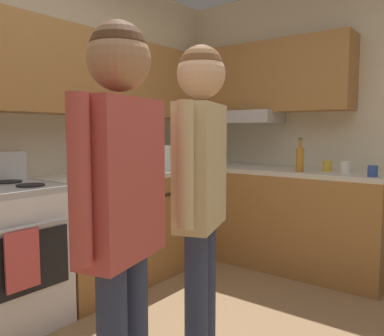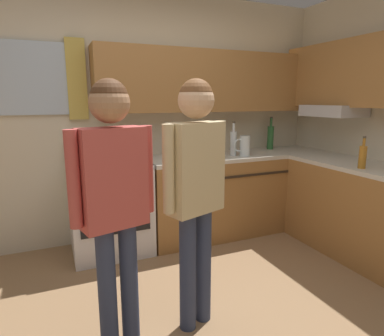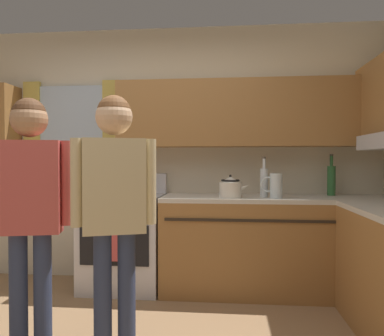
{
  "view_description": "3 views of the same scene",
  "coord_description": "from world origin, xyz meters",
  "px_view_note": "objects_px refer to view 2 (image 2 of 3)",
  "views": [
    {
      "loc": [
        -1.32,
        -0.85,
        1.24
      ],
      "look_at": [
        0.48,
        0.53,
        1.02
      ],
      "focal_mm": 36.2,
      "sensor_mm": 36.0,
      "label": 1
    },
    {
      "loc": [
        -0.71,
        -1.65,
        1.5
      ],
      "look_at": [
        0.33,
        0.77,
        0.95
      ],
      "focal_mm": 31.06,
      "sensor_mm": 36.0,
      "label": 2
    },
    {
      "loc": [
        0.79,
        -1.99,
        1.23
      ],
      "look_at": [
        0.51,
        0.82,
        1.18
      ],
      "focal_mm": 35.05,
      "sensor_mm": 36.0,
      "label": 3
    }
  ],
  "objects_px": {
    "bottle_oil_amber": "(363,156)",
    "bottle_tall_clear": "(233,143)",
    "adult_in_plaid": "(196,178)",
    "bottle_wine_green": "(270,137)",
    "stovetop_kettle": "(212,149)",
    "water_pitcher": "(244,146)",
    "stove_oven": "(110,206)",
    "adult_left": "(114,189)"
  },
  "relations": [
    {
      "from": "water_pitcher",
      "to": "adult_left",
      "type": "height_order",
      "value": "adult_left"
    },
    {
      "from": "bottle_oil_amber",
      "to": "water_pitcher",
      "type": "relative_size",
      "value": 1.3
    },
    {
      "from": "stovetop_kettle",
      "to": "water_pitcher",
      "type": "height_order",
      "value": "water_pitcher"
    },
    {
      "from": "bottle_tall_clear",
      "to": "bottle_oil_amber",
      "type": "distance_m",
      "value": 1.26
    },
    {
      "from": "bottle_oil_amber",
      "to": "adult_in_plaid",
      "type": "relative_size",
      "value": 0.18
    },
    {
      "from": "bottle_oil_amber",
      "to": "adult_in_plaid",
      "type": "distance_m",
      "value": 1.71
    },
    {
      "from": "bottle_oil_amber",
      "to": "adult_in_plaid",
      "type": "height_order",
      "value": "adult_in_plaid"
    },
    {
      "from": "stovetop_kettle",
      "to": "adult_in_plaid",
      "type": "bearing_deg",
      "value": -120.66
    },
    {
      "from": "stovetop_kettle",
      "to": "adult_in_plaid",
      "type": "xyz_separation_m",
      "value": [
        -0.7,
        -1.18,
        0.03
      ]
    },
    {
      "from": "stove_oven",
      "to": "bottle_tall_clear",
      "type": "xyz_separation_m",
      "value": [
        1.33,
        -0.09,
        0.57
      ]
    },
    {
      "from": "adult_left",
      "to": "bottle_tall_clear",
      "type": "bearing_deg",
      "value": 40.46
    },
    {
      "from": "bottle_wine_green",
      "to": "bottle_tall_clear",
      "type": "bearing_deg",
      "value": -160.53
    },
    {
      "from": "bottle_tall_clear",
      "to": "bottle_oil_amber",
      "type": "height_order",
      "value": "bottle_tall_clear"
    },
    {
      "from": "stovetop_kettle",
      "to": "adult_in_plaid",
      "type": "distance_m",
      "value": 1.37
    },
    {
      "from": "stove_oven",
      "to": "bottle_tall_clear",
      "type": "distance_m",
      "value": 1.45
    },
    {
      "from": "adult_in_plaid",
      "to": "bottle_oil_amber",
      "type": "bearing_deg",
      "value": 7.05
    },
    {
      "from": "stove_oven",
      "to": "bottle_wine_green",
      "type": "bearing_deg",
      "value": 4.1
    },
    {
      "from": "stove_oven",
      "to": "stovetop_kettle",
      "type": "height_order",
      "value": "stovetop_kettle"
    },
    {
      "from": "water_pitcher",
      "to": "adult_in_plaid",
      "type": "xyz_separation_m",
      "value": [
        -1.09,
        -1.18,
        0.01
      ]
    },
    {
      "from": "bottle_wine_green",
      "to": "bottle_tall_clear",
      "type": "height_order",
      "value": "bottle_wine_green"
    },
    {
      "from": "bottle_tall_clear",
      "to": "water_pitcher",
      "type": "xyz_separation_m",
      "value": [
        0.09,
        -0.08,
        -0.03
      ]
    },
    {
      "from": "bottle_oil_amber",
      "to": "stovetop_kettle",
      "type": "bearing_deg",
      "value": 135.84
    },
    {
      "from": "water_pitcher",
      "to": "adult_left",
      "type": "bearing_deg",
      "value": -142.92
    },
    {
      "from": "bottle_tall_clear",
      "to": "water_pitcher",
      "type": "distance_m",
      "value": 0.12
    },
    {
      "from": "bottle_wine_green",
      "to": "bottle_tall_clear",
      "type": "distance_m",
      "value": 0.7
    },
    {
      "from": "bottle_oil_amber",
      "to": "stovetop_kettle",
      "type": "relative_size",
      "value": 1.04
    },
    {
      "from": "stove_oven",
      "to": "bottle_tall_clear",
      "type": "bearing_deg",
      "value": -3.84
    },
    {
      "from": "adult_left",
      "to": "stove_oven",
      "type": "bearing_deg",
      "value": 82.28
    },
    {
      "from": "stove_oven",
      "to": "bottle_wine_green",
      "type": "xyz_separation_m",
      "value": [
        1.99,
        0.14,
        0.58
      ]
    },
    {
      "from": "bottle_oil_amber",
      "to": "adult_in_plaid",
      "type": "bearing_deg",
      "value": -172.95
    },
    {
      "from": "water_pitcher",
      "to": "adult_in_plaid",
      "type": "height_order",
      "value": "adult_in_plaid"
    },
    {
      "from": "adult_in_plaid",
      "to": "bottle_wine_green",
      "type": "bearing_deg",
      "value": 42.02
    },
    {
      "from": "adult_in_plaid",
      "to": "stovetop_kettle",
      "type": "bearing_deg",
      "value": 59.34
    },
    {
      "from": "stove_oven",
      "to": "bottle_tall_clear",
      "type": "relative_size",
      "value": 3.0
    },
    {
      "from": "bottle_wine_green",
      "to": "bottle_oil_amber",
      "type": "bearing_deg",
      "value": -88.21
    },
    {
      "from": "water_pitcher",
      "to": "bottle_tall_clear",
      "type": "bearing_deg",
      "value": 138.9
    },
    {
      "from": "stovetop_kettle",
      "to": "adult_left",
      "type": "distance_m",
      "value": 1.72
    },
    {
      "from": "bottle_tall_clear",
      "to": "adult_in_plaid",
      "type": "distance_m",
      "value": 1.61
    },
    {
      "from": "adult_left",
      "to": "water_pitcher",
      "type": "bearing_deg",
      "value": 37.08
    },
    {
      "from": "bottle_wine_green",
      "to": "adult_in_plaid",
      "type": "distance_m",
      "value": 2.23
    },
    {
      "from": "bottle_tall_clear",
      "to": "stovetop_kettle",
      "type": "bearing_deg",
      "value": -164.78
    },
    {
      "from": "bottle_oil_amber",
      "to": "bottle_tall_clear",
      "type": "bearing_deg",
      "value": 123.45
    }
  ]
}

